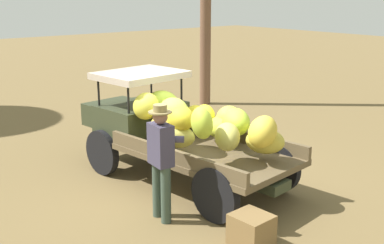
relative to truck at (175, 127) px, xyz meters
The scene contains 4 objects.
ground_plane 1.06m from the truck, behind, with size 60.00×60.00×0.00m, color brown.
truck is the anchor object (origin of this frame).
farmer 1.64m from the truck, 135.81° to the left, with size 0.52×0.48×1.77m.
wooden_crate 2.81m from the truck, 164.67° to the left, with size 0.46×0.50×0.48m, color brown.
Camera 1 is at (-6.22, 4.99, 3.31)m, focal length 45.38 mm.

